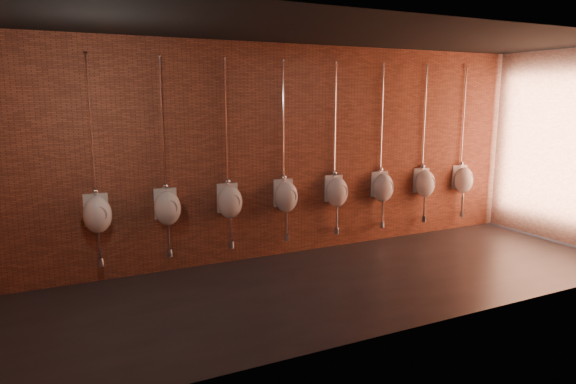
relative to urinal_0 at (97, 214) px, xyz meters
name	(u,v)px	position (x,y,z in m)	size (l,w,h in m)	color
ground	(350,281)	(2.99, -1.37, -0.94)	(8.50, 8.50, 0.00)	black
room_shell	(353,130)	(2.99, -1.37, 1.07)	(8.54, 3.04, 3.22)	black
urinal_0	(97,214)	(0.00, 0.00, 0.00)	(0.40, 0.35, 2.71)	silver
urinal_1	(167,207)	(0.90, 0.00, 0.00)	(0.40, 0.35, 2.71)	silver
urinal_2	(230,201)	(1.81, 0.00, 0.00)	(0.40, 0.35, 2.71)	silver
urinal_3	(286,196)	(2.71, 0.00, 0.00)	(0.40, 0.35, 2.71)	silver
urinal_4	(337,191)	(3.61, 0.00, 0.00)	(0.40, 0.35, 2.71)	silver
urinal_5	(383,187)	(4.51, 0.00, 0.00)	(0.40, 0.35, 2.71)	silver
urinal_6	(425,183)	(5.42, 0.00, 0.00)	(0.40, 0.35, 2.71)	silver
urinal_7	(463,179)	(6.32, 0.00, 0.00)	(0.40, 0.35, 2.71)	silver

